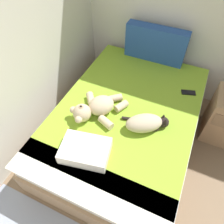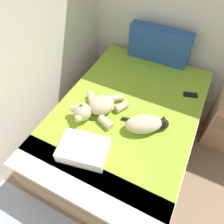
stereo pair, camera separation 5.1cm
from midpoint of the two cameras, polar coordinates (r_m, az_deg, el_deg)
The scene contains 6 objects.
bed at distance 2.32m, azimuth 4.70°, elevation -3.59°, with size 1.41×2.04×0.55m.
patterned_cushion at distance 2.66m, azimuth 13.39°, elevation 17.53°, with size 0.73×0.14×0.42m.
cat at distance 1.91m, azimuth 10.00°, elevation -3.32°, with size 0.44×0.34×0.15m.
teddy_bear at distance 2.00m, azimuth -3.65°, elevation 1.24°, with size 0.48×0.55×0.19m.
cell_phone at distance 2.38m, azimuth 21.40°, elevation 4.46°, with size 0.16×0.11×0.01m.
throw_pillow at distance 1.77m, azimuth -7.01°, elevation -10.24°, with size 0.40×0.28×0.11m, color white.
Camera 2 is at (1.43, 2.18, 2.12)m, focal length 33.15 mm.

